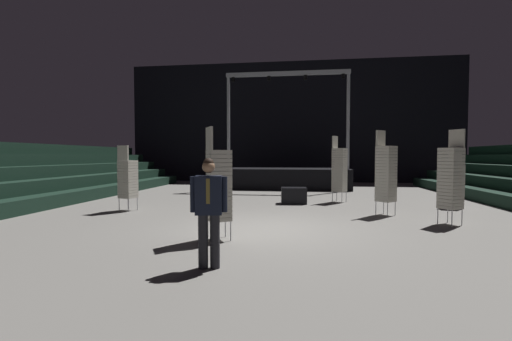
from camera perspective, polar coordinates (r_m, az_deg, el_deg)
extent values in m
cube|color=slate|center=(8.36, 2.34, -9.82)|extent=(22.00, 30.00, 0.10)
cube|color=black|center=(23.26, 5.80, 8.02)|extent=(22.00, 0.30, 8.00)
cube|color=black|center=(12.48, -34.75, -4.90)|extent=(0.75, 24.00, 0.45)
cube|color=black|center=(18.39, 5.27, -1.31)|extent=(6.45, 2.73, 1.06)
cylinder|color=#9EA0A8|center=(17.71, -4.60, 7.97)|extent=(0.16, 0.16, 4.76)
cylinder|color=#9EA0A8|center=(17.45, 15.06, 7.98)|extent=(0.16, 0.16, 4.76)
cube|color=#9EA0A8|center=(17.72, 5.19, 15.77)|extent=(6.15, 0.20, 0.20)
cylinder|color=black|center=(18.00, -3.82, 14.85)|extent=(0.18, 0.18, 0.22)
cylinder|color=black|center=(17.74, 2.15, 15.04)|extent=(0.18, 0.18, 0.22)
cylinder|color=black|center=(17.66, 8.23, 15.07)|extent=(0.18, 0.18, 0.22)
cylinder|color=black|center=(17.77, 14.31, 14.94)|extent=(0.18, 0.18, 0.22)
cylinder|color=black|center=(5.40, -6.85, -11.60)|extent=(0.15, 0.15, 0.83)
cylinder|color=black|center=(5.41, -8.79, -11.56)|extent=(0.15, 0.15, 0.83)
cube|color=silver|center=(5.22, -7.93, -4.15)|extent=(0.19, 0.13, 0.59)
cube|color=black|center=(5.28, -7.86, -4.07)|extent=(0.43, 0.29, 0.59)
cube|color=brown|center=(5.16, -8.00, -3.44)|extent=(0.06, 0.02, 0.38)
cylinder|color=black|center=(5.26, -5.31, -3.96)|extent=(0.11, 0.11, 0.54)
cylinder|color=black|center=(5.31, -10.40, -3.93)|extent=(0.11, 0.11, 0.54)
sphere|color=#936B4C|center=(5.25, -7.89, 0.62)|extent=(0.19, 0.19, 0.19)
sphere|color=black|center=(5.25, -7.90, 1.20)|extent=(0.16, 0.16, 0.16)
cylinder|color=#B2B5BA|center=(13.30, 14.77, -4.24)|extent=(0.02, 0.02, 0.40)
cylinder|color=#B2B5BA|center=(12.95, 14.10, -4.41)|extent=(0.02, 0.02, 0.40)
cylinder|color=#B2B5BA|center=(13.45, 13.28, -4.15)|extent=(0.02, 0.02, 0.40)
cylinder|color=#B2B5BA|center=(13.11, 12.58, -4.31)|extent=(0.02, 0.02, 0.40)
cube|color=#B7B2A3|center=(13.17, 13.69, -3.23)|extent=(0.60, 0.60, 0.08)
cube|color=#B7B2A3|center=(13.17, 13.69, -2.86)|extent=(0.60, 0.60, 0.08)
cube|color=#B7B2A3|center=(13.16, 13.70, -2.49)|extent=(0.60, 0.60, 0.08)
cube|color=#B7B2A3|center=(13.15, 13.70, -2.12)|extent=(0.60, 0.60, 0.08)
cube|color=#B7B2A3|center=(13.15, 13.71, -1.75)|extent=(0.60, 0.60, 0.08)
cube|color=#B7B2A3|center=(13.14, 13.71, -1.38)|extent=(0.60, 0.60, 0.08)
cube|color=#B7B2A3|center=(13.13, 13.71, -1.01)|extent=(0.60, 0.60, 0.08)
cube|color=#B7B2A3|center=(13.13, 13.72, -0.64)|extent=(0.60, 0.60, 0.08)
cube|color=#B7B2A3|center=(13.13, 13.72, -0.27)|extent=(0.60, 0.60, 0.08)
cube|color=#B7B2A3|center=(13.12, 13.72, 0.10)|extent=(0.60, 0.60, 0.08)
cube|color=#B7B2A3|center=(13.12, 13.73, 0.47)|extent=(0.60, 0.60, 0.08)
cube|color=#B7B2A3|center=(13.12, 13.73, 0.84)|extent=(0.60, 0.60, 0.08)
cube|color=#B7B2A3|center=(13.12, 13.74, 1.21)|extent=(0.60, 0.60, 0.08)
cube|color=#B7B2A3|center=(13.11, 13.74, 1.58)|extent=(0.60, 0.60, 0.08)
cube|color=#B7B2A3|center=(13.11, 13.74, 1.96)|extent=(0.60, 0.60, 0.08)
cube|color=#B7B2A3|center=(13.11, 13.75, 2.33)|extent=(0.60, 0.60, 0.08)
cube|color=#B7B2A3|center=(13.11, 13.75, 2.70)|extent=(0.60, 0.60, 0.08)
cube|color=#B7B2A3|center=(13.11, 13.75, 3.07)|extent=(0.60, 0.60, 0.08)
cube|color=#B7B2A3|center=(13.11, 13.76, 3.44)|extent=(0.60, 0.60, 0.08)
cube|color=#B7B2A3|center=(13.20, 13.00, 4.62)|extent=(0.25, 0.37, 0.46)
cylinder|color=#B2B5BA|center=(13.15, 31.22, -4.58)|extent=(0.02, 0.02, 0.40)
cylinder|color=#B2B5BA|center=(13.06, 29.60, -4.59)|extent=(0.02, 0.02, 0.40)
cylinder|color=#B2B5BA|center=(13.51, 30.84, -4.39)|extent=(0.02, 0.02, 0.40)
cylinder|color=#B2B5BA|center=(13.43, 29.26, -4.40)|extent=(0.02, 0.02, 0.40)
cube|color=#B7B2A3|center=(13.26, 30.25, -3.45)|extent=(0.51, 0.51, 0.08)
cube|color=#B7B2A3|center=(13.25, 30.26, -3.08)|extent=(0.51, 0.51, 0.08)
cube|color=#B7B2A3|center=(13.25, 30.27, -2.72)|extent=(0.51, 0.51, 0.08)
cube|color=#B7B2A3|center=(13.24, 30.28, -2.35)|extent=(0.51, 0.51, 0.08)
cube|color=#B7B2A3|center=(13.23, 30.28, -1.98)|extent=(0.51, 0.51, 0.08)
cube|color=#B7B2A3|center=(13.23, 30.29, -1.62)|extent=(0.51, 0.51, 0.08)
cube|color=#B7B2A3|center=(13.22, 30.30, -1.25)|extent=(0.51, 0.51, 0.08)
cube|color=#B7B2A3|center=(13.22, 30.31, -0.88)|extent=(0.51, 0.51, 0.08)
cube|color=#B7B2A3|center=(13.21, 30.32, -0.51)|extent=(0.51, 0.51, 0.08)
cube|color=#B7B2A3|center=(13.21, 30.32, -0.15)|extent=(0.51, 0.51, 0.08)
cube|color=#B7B2A3|center=(13.21, 30.33, 0.22)|extent=(0.51, 0.51, 0.08)
cube|color=#B7B2A3|center=(13.20, 30.34, 0.59)|extent=(0.51, 0.51, 0.08)
cube|color=#B7B2A3|center=(13.39, 30.18, 1.78)|extent=(0.41, 0.12, 0.46)
cylinder|color=#B2B5BA|center=(7.42, -5.12, -9.43)|extent=(0.02, 0.02, 0.40)
cylinder|color=#B2B5BA|center=(7.06, -4.24, -10.03)|extent=(0.02, 0.02, 0.40)
cylinder|color=#B2B5BA|center=(7.32, -8.01, -9.60)|extent=(0.02, 0.02, 0.40)
cylinder|color=#B2B5BA|center=(6.96, -7.27, -10.23)|extent=(0.02, 0.02, 0.40)
cube|color=#B7B2A3|center=(7.14, -6.17, -7.92)|extent=(0.60, 0.60, 0.08)
cube|color=#B7B2A3|center=(7.13, -6.17, -7.24)|extent=(0.60, 0.60, 0.08)
cube|color=#B7B2A3|center=(7.11, -6.18, -6.57)|extent=(0.60, 0.60, 0.08)
cube|color=#B7B2A3|center=(7.10, -6.18, -5.89)|extent=(0.60, 0.60, 0.08)
cube|color=#B7B2A3|center=(7.09, -6.18, -5.21)|extent=(0.60, 0.60, 0.08)
cube|color=#B7B2A3|center=(7.08, -6.18, -4.53)|extent=(0.60, 0.60, 0.08)
cube|color=#B7B2A3|center=(7.07, -6.19, -3.84)|extent=(0.60, 0.60, 0.08)
cube|color=#B7B2A3|center=(7.06, -6.19, -3.16)|extent=(0.60, 0.60, 0.08)
cube|color=#B7B2A3|center=(7.05, -6.19, -2.47)|extent=(0.60, 0.60, 0.08)
cube|color=#B7B2A3|center=(7.04, -6.20, -1.78)|extent=(0.60, 0.60, 0.08)
cube|color=#B7B2A3|center=(7.04, -6.20, -1.09)|extent=(0.60, 0.60, 0.08)
cube|color=#B7B2A3|center=(7.03, -6.20, -0.40)|extent=(0.60, 0.60, 0.08)
cube|color=#B7B2A3|center=(7.03, -6.21, 0.29)|extent=(0.60, 0.60, 0.08)
cube|color=#B7B2A3|center=(7.03, -6.21, 0.98)|extent=(0.60, 0.60, 0.08)
cube|color=#B7B2A3|center=(7.03, -6.21, 1.68)|extent=(0.60, 0.60, 0.08)
cube|color=#B7B2A3|center=(7.03, -6.22, 2.37)|extent=(0.60, 0.60, 0.08)
cube|color=#B7B2A3|center=(7.03, -6.22, 3.06)|extent=(0.60, 0.60, 0.08)
cube|color=#B7B2A3|center=(6.99, -7.78, 5.29)|extent=(0.24, 0.38, 0.46)
cylinder|color=#B2B5BA|center=(10.77, 22.14, -5.89)|extent=(0.02, 0.02, 0.40)
cylinder|color=#B2B5BA|center=(10.45, 21.03, -6.12)|extent=(0.02, 0.02, 0.40)
cylinder|color=#B2B5BA|center=(10.97, 20.45, -5.71)|extent=(0.02, 0.02, 0.40)
cylinder|color=#B2B5BA|center=(10.66, 19.31, -5.93)|extent=(0.02, 0.02, 0.40)
cube|color=#B7B2A3|center=(10.68, 20.75, -4.62)|extent=(0.62, 0.62, 0.08)
cube|color=#B7B2A3|center=(10.67, 20.76, -4.17)|extent=(0.62, 0.62, 0.08)
cube|color=#B7B2A3|center=(10.66, 20.77, -3.71)|extent=(0.62, 0.62, 0.08)
cube|color=#B7B2A3|center=(10.65, 20.77, -3.26)|extent=(0.62, 0.62, 0.08)
cube|color=#B7B2A3|center=(10.65, 20.78, -2.80)|extent=(0.62, 0.62, 0.08)
cube|color=#B7B2A3|center=(10.64, 20.79, -2.35)|extent=(0.62, 0.62, 0.08)
cube|color=#B7B2A3|center=(10.63, 20.79, -1.89)|extent=(0.62, 0.62, 0.08)
cube|color=#B7B2A3|center=(10.63, 20.80, -1.43)|extent=(0.62, 0.62, 0.08)
cube|color=#B7B2A3|center=(10.62, 20.81, -0.98)|extent=(0.62, 0.62, 0.08)
cube|color=#B7B2A3|center=(10.62, 20.81, -0.52)|extent=(0.62, 0.62, 0.08)
cube|color=#B7B2A3|center=(10.61, 20.82, -0.06)|extent=(0.62, 0.62, 0.08)
cube|color=#B7B2A3|center=(10.61, 20.83, 0.40)|extent=(0.62, 0.62, 0.08)
cube|color=#B7B2A3|center=(10.61, 20.83, 0.86)|extent=(0.62, 0.62, 0.08)
cube|color=#B7B2A3|center=(10.61, 20.84, 1.32)|extent=(0.62, 0.62, 0.08)
cube|color=#B7B2A3|center=(10.60, 20.85, 1.78)|extent=(0.62, 0.62, 0.08)
cube|color=#B7B2A3|center=(10.60, 20.86, 2.23)|extent=(0.62, 0.62, 0.08)
cube|color=#B7B2A3|center=(10.60, 20.86, 2.69)|extent=(0.62, 0.62, 0.08)
cube|color=#B7B2A3|center=(10.61, 20.87, 3.15)|extent=(0.62, 0.62, 0.08)
cube|color=#B7B2A3|center=(10.61, 20.88, 3.61)|extent=(0.62, 0.62, 0.08)
cube|color=#B7B2A3|center=(10.72, 20.02, 5.07)|extent=(0.33, 0.32, 0.46)
cylinder|color=#B2B5BA|center=(9.69, 29.80, -6.94)|extent=(0.02, 0.02, 0.40)
cylinder|color=#B2B5BA|center=(9.90, 27.98, -6.71)|extent=(0.02, 0.02, 0.40)
cylinder|color=#B2B5BA|center=(10.00, 31.05, -6.69)|extent=(0.02, 0.02, 0.40)
cylinder|color=#B2B5BA|center=(10.21, 29.26, -6.47)|extent=(0.02, 0.02, 0.40)
cube|color=#B7B2A3|center=(9.91, 29.55, -5.31)|extent=(0.61, 0.61, 0.08)
cube|color=#B7B2A3|center=(9.90, 29.56, -4.83)|extent=(0.61, 0.61, 0.08)
cube|color=#B7B2A3|center=(9.89, 29.57, -4.34)|extent=(0.61, 0.61, 0.08)
cube|color=#B7B2A3|center=(9.88, 29.59, -3.85)|extent=(0.61, 0.61, 0.08)
cube|color=#B7B2A3|center=(9.87, 29.60, -3.36)|extent=(0.61, 0.61, 0.08)
cube|color=#B7B2A3|center=(9.87, 29.61, -2.87)|extent=(0.61, 0.61, 0.08)
cube|color=#B7B2A3|center=(9.86, 29.62, -2.37)|extent=(0.61, 0.61, 0.08)
cube|color=#B7B2A3|center=(9.85, 29.63, -1.88)|extent=(0.61, 0.61, 0.08)
cube|color=#B7B2A3|center=(9.85, 29.64, -1.39)|extent=(0.61, 0.61, 0.08)
cube|color=#B7B2A3|center=(9.84, 29.65, -0.89)|extent=(0.61, 0.61, 0.08)
cube|color=#B7B2A3|center=(9.84, 29.66, -0.40)|extent=(0.61, 0.61, 0.08)
cube|color=#B7B2A3|center=(9.84, 29.67, 0.09)|extent=(0.61, 0.61, 0.08)
cube|color=#B7B2A3|center=(9.83, 29.68, 0.59)|extent=(0.61, 0.61, 0.08)
cube|color=#B7B2A3|center=(9.83, 29.69, 1.08)|extent=(0.61, 0.61, 0.08)
cube|color=#B7B2A3|center=(9.83, 29.70, 1.58)|extent=(0.61, 0.61, 0.08)
cube|color=#B7B2A3|center=(9.83, 29.71, 2.07)|extent=(0.61, 0.61, 0.08)
cube|color=#B7B2A3|center=(9.83, 29.72, 2.57)|extent=(0.61, 0.61, 0.08)
cube|color=#B7B2A3|center=(9.83, 29.73, 3.07)|extent=(0.61, 0.61, 0.08)
cube|color=#B7B2A3|center=(10.00, 30.40, 4.60)|extent=(0.26, 0.37, 0.46)
cylinder|color=#B2B5BA|center=(11.85, -20.52, -5.12)|extent=(0.02, 0.02, 0.40)
cylinder|color=#B2B5BA|center=(11.59, -19.14, -5.26)|extent=(0.02, 0.02, 0.40)
cylinder|color=#B2B5BA|center=(11.57, -21.80, -5.31)|extent=(0.02, 0.02, 0.40)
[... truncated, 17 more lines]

